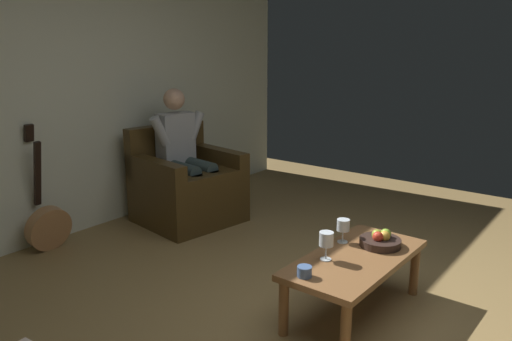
{
  "coord_description": "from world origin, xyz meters",
  "views": [
    {
      "loc": [
        2.51,
        1.07,
        1.68
      ],
      "look_at": [
        -0.37,
        -1.13,
        0.75
      ],
      "focal_mm": 35.68,
      "sensor_mm": 36.0,
      "label": 1
    }
  ],
  "objects_px": {
    "armchair": "(186,188)",
    "coffee_table": "(355,265)",
    "person_seated": "(184,152)",
    "fruit_bowl": "(380,240)",
    "guitar": "(48,224)",
    "wine_glass_far": "(343,226)",
    "wine_glass_near": "(326,241)",
    "candle_jar": "(304,272)"
  },
  "relations": [
    {
      "from": "armchair",
      "to": "guitar",
      "type": "height_order",
      "value": "guitar"
    },
    {
      "from": "person_seated",
      "to": "armchair",
      "type": "bearing_deg",
      "value": 90.0
    },
    {
      "from": "fruit_bowl",
      "to": "candle_jar",
      "type": "relative_size",
      "value": 3.15
    },
    {
      "from": "wine_glass_near",
      "to": "fruit_bowl",
      "type": "relative_size",
      "value": 0.67
    },
    {
      "from": "person_seated",
      "to": "wine_glass_near",
      "type": "bearing_deg",
      "value": 77.61
    },
    {
      "from": "coffee_table",
      "to": "person_seated",
      "type": "bearing_deg",
      "value": -106.04
    },
    {
      "from": "guitar",
      "to": "fruit_bowl",
      "type": "distance_m",
      "value": 2.66
    },
    {
      "from": "armchair",
      "to": "candle_jar",
      "type": "distance_m",
      "value": 2.22
    },
    {
      "from": "wine_glass_far",
      "to": "candle_jar",
      "type": "height_order",
      "value": "wine_glass_far"
    },
    {
      "from": "armchair",
      "to": "guitar",
      "type": "distance_m",
      "value": 1.27
    },
    {
      "from": "coffee_table",
      "to": "wine_glass_far",
      "type": "relative_size",
      "value": 6.69
    },
    {
      "from": "coffee_table",
      "to": "fruit_bowl",
      "type": "bearing_deg",
      "value": 168.45
    },
    {
      "from": "armchair",
      "to": "candle_jar",
      "type": "bearing_deg",
      "value": 71.13
    },
    {
      "from": "wine_glass_near",
      "to": "fruit_bowl",
      "type": "height_order",
      "value": "wine_glass_near"
    },
    {
      "from": "coffee_table",
      "to": "wine_glass_far",
      "type": "xyz_separation_m",
      "value": [
        -0.15,
        -0.17,
        0.17
      ]
    },
    {
      "from": "wine_glass_far",
      "to": "fruit_bowl",
      "type": "xyz_separation_m",
      "value": [
        -0.09,
        0.22,
        -0.07
      ]
    },
    {
      "from": "guitar",
      "to": "wine_glass_near",
      "type": "height_order",
      "value": "guitar"
    },
    {
      "from": "coffee_table",
      "to": "candle_jar",
      "type": "distance_m",
      "value": 0.45
    },
    {
      "from": "guitar",
      "to": "candle_jar",
      "type": "relative_size",
      "value": 12.32
    },
    {
      "from": "armchair",
      "to": "coffee_table",
      "type": "height_order",
      "value": "armchair"
    },
    {
      "from": "coffee_table",
      "to": "wine_glass_near",
      "type": "xyz_separation_m",
      "value": [
        0.16,
        -0.12,
        0.18
      ]
    },
    {
      "from": "wine_glass_far",
      "to": "candle_jar",
      "type": "distance_m",
      "value": 0.59
    },
    {
      "from": "fruit_bowl",
      "to": "armchair",
      "type": "bearing_deg",
      "value": -99.32
    },
    {
      "from": "person_seated",
      "to": "candle_jar",
      "type": "xyz_separation_m",
      "value": [
        1.03,
        1.98,
        -0.25
      ]
    },
    {
      "from": "wine_glass_far",
      "to": "fruit_bowl",
      "type": "relative_size",
      "value": 0.6
    },
    {
      "from": "armchair",
      "to": "fruit_bowl",
      "type": "distance_m",
      "value": 2.15
    },
    {
      "from": "armchair",
      "to": "candle_jar",
      "type": "relative_size",
      "value": 11.34
    },
    {
      "from": "guitar",
      "to": "wine_glass_far",
      "type": "xyz_separation_m",
      "value": [
        -0.76,
        2.29,
        0.27
      ]
    },
    {
      "from": "wine_glass_near",
      "to": "person_seated",
      "type": "bearing_deg",
      "value": -111.08
    },
    {
      "from": "armchair",
      "to": "fruit_bowl",
      "type": "xyz_separation_m",
      "value": [
        0.35,
        2.12,
        0.1
      ]
    },
    {
      "from": "fruit_bowl",
      "to": "candle_jar",
      "type": "xyz_separation_m",
      "value": [
        0.68,
        -0.15,
        -0.01
      ]
    },
    {
      "from": "person_seated",
      "to": "fruit_bowl",
      "type": "bearing_deg",
      "value": 89.36
    },
    {
      "from": "guitar",
      "to": "fruit_bowl",
      "type": "height_order",
      "value": "guitar"
    },
    {
      "from": "coffee_table",
      "to": "guitar",
      "type": "height_order",
      "value": "guitar"
    },
    {
      "from": "wine_glass_near",
      "to": "coffee_table",
      "type": "bearing_deg",
      "value": 141.89
    },
    {
      "from": "wine_glass_far",
      "to": "fruit_bowl",
      "type": "height_order",
      "value": "wine_glass_far"
    },
    {
      "from": "person_seated",
      "to": "guitar",
      "type": "relative_size",
      "value": 1.2
    },
    {
      "from": "fruit_bowl",
      "to": "candle_jar",
      "type": "height_order",
      "value": "fruit_bowl"
    },
    {
      "from": "armchair",
      "to": "guitar",
      "type": "xyz_separation_m",
      "value": [
        1.2,
        -0.4,
        -0.1
      ]
    },
    {
      "from": "coffee_table",
      "to": "fruit_bowl",
      "type": "xyz_separation_m",
      "value": [
        -0.25,
        0.05,
        0.09
      ]
    },
    {
      "from": "armchair",
      "to": "wine_glass_far",
      "type": "xyz_separation_m",
      "value": [
        0.44,
        1.9,
        0.17
      ]
    },
    {
      "from": "wine_glass_near",
      "to": "wine_glass_far",
      "type": "relative_size",
      "value": 1.12
    }
  ]
}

